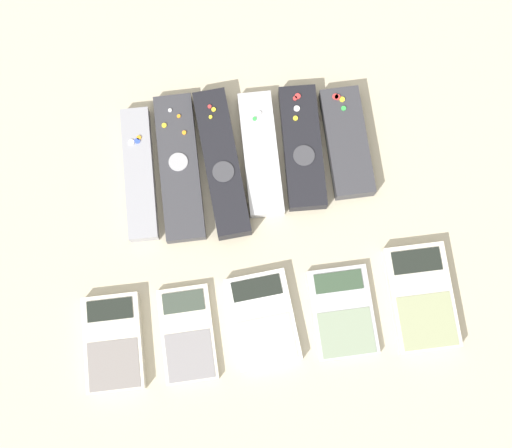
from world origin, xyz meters
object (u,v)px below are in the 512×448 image
object	(u,v)px
remote_1	(179,167)
calculator_0	(113,343)
remote_2	(222,163)
remote_5	(347,142)
remote_3	(261,154)
remote_0	(139,174)
calculator_4	(421,297)
calculator_2	(263,320)
remote_4	(302,147)
calculator_3	(343,312)
calculator_1	(187,334)

from	to	relation	value
remote_1	calculator_0	size ratio (longest dim) A/B	1.66
remote_2	remote_5	distance (m)	0.18
calculator_0	remote_3	bearing A→B (deg)	46.82
remote_0	remote_3	world-z (taller)	remote_0
remote_0	calculator_4	xyz separation A→B (m)	(0.36, -0.23, -0.00)
calculator_2	remote_4	bearing A→B (deg)	65.56
calculator_3	calculator_4	distance (m)	0.11
calculator_1	remote_0	bearing A→B (deg)	99.93
remote_1	calculator_3	xyz separation A→B (m)	(0.20, -0.24, -0.00)
remote_5	calculator_4	size ratio (longest dim) A/B	1.11
remote_2	calculator_4	size ratio (longest dim) A/B	1.49
remote_0	calculator_1	world-z (taller)	remote_0
remote_0	calculator_2	distance (m)	0.27
remote_4	calculator_0	world-z (taller)	remote_4
calculator_2	calculator_3	world-z (taller)	calculator_2
remote_5	calculator_3	bearing A→B (deg)	-100.17
remote_0	calculator_2	size ratio (longest dim) A/B	1.49
remote_0	calculator_0	xyz separation A→B (m)	(-0.06, -0.23, -0.00)
remote_4	calculator_2	size ratio (longest dim) A/B	1.42
remote_2	remote_5	xyz separation A→B (m)	(0.18, 0.01, -0.00)
remote_1	remote_4	size ratio (longest dim) A/B	1.17
remote_0	remote_2	xyz separation A→B (m)	(0.12, -0.00, 0.00)
remote_4	calculator_2	distance (m)	0.25
remote_3	calculator_3	world-z (taller)	remote_3
remote_3	calculator_1	bearing A→B (deg)	-117.29
remote_1	remote_5	size ratio (longest dim) A/B	1.34
calculator_1	calculator_3	xyz separation A→B (m)	(0.21, -0.00, -0.00)
remote_3	calculator_4	xyz separation A→B (m)	(0.19, -0.24, 0.00)
remote_5	calculator_2	distance (m)	0.28
remote_4	calculator_2	world-z (taller)	remote_4
remote_1	calculator_4	world-z (taller)	same
remote_4	calculator_1	bearing A→B (deg)	-125.57
remote_5	calculator_1	world-z (taller)	remote_5
remote_0	calculator_3	xyz separation A→B (m)	(0.25, -0.23, -0.00)
remote_4	calculator_4	distance (m)	0.27
remote_0	remote_4	bearing A→B (deg)	3.51
remote_2	calculator_4	distance (m)	0.34
remote_3	calculator_1	xyz separation A→B (m)	(-0.13, -0.24, -0.00)
remote_5	remote_0	bearing A→B (deg)	-178.42
remote_2	calculator_2	xyz separation A→B (m)	(0.03, -0.23, -0.01)
remote_0	calculator_4	world-z (taller)	remote_0
calculator_2	calculator_4	xyz separation A→B (m)	(0.22, -0.00, 0.00)
remote_0	calculator_0	world-z (taller)	remote_0
remote_5	calculator_4	distance (m)	0.24
remote_0	remote_3	bearing A→B (deg)	3.97
calculator_1	calculator_2	xyz separation A→B (m)	(0.10, 0.00, 0.00)
remote_2	calculator_1	world-z (taller)	remote_2
calculator_2	calculator_4	bearing A→B (deg)	-3.40
calculator_1	calculator_4	world-z (taller)	calculator_4
remote_3	calculator_3	distance (m)	0.25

